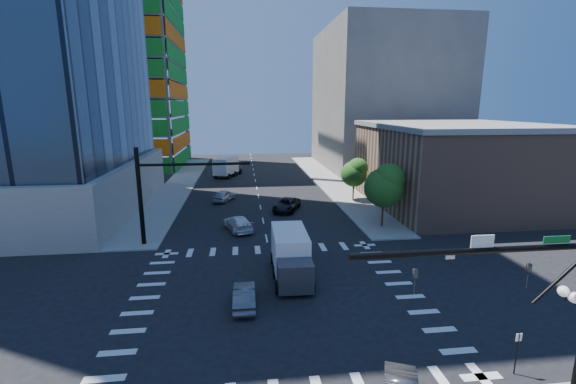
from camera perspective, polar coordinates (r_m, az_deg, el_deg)
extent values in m
plane|color=black|center=(27.18, -1.51, -15.32)|extent=(160.00, 160.00, 0.00)
cube|color=silver|center=(27.18, -1.51, -15.32)|extent=(20.00, 20.00, 0.01)
cube|color=gray|center=(66.77, 5.99, 1.67)|extent=(5.00, 60.00, 0.15)
cube|color=gray|center=(65.96, -15.71, 1.13)|extent=(5.00, 60.00, 0.15)
cube|color=gray|center=(57.11, -35.86, 0.42)|extent=(30.00, 30.00, 6.00)
cube|color=#188725|center=(87.62, -16.11, 19.93)|extent=(0.12, 24.00, 49.00)
cube|color=#D8600C|center=(78.43, -27.35, 19.97)|extent=(24.00, 0.12, 49.00)
cube|color=#8D6952|center=(53.89, 23.57, 3.35)|extent=(20.00, 22.00, 10.00)
cube|color=slate|center=(53.39, 24.08, 8.97)|extent=(20.50, 22.50, 0.60)
cube|color=#655F5B|center=(84.12, 13.83, 13.19)|extent=(24.00, 30.00, 28.00)
cylinder|color=black|center=(16.00, 26.73, -7.76)|extent=(10.00, 0.24, 0.24)
cylinder|color=black|center=(18.55, 35.84, -9.74)|extent=(2.50, 0.14, 2.50)
imported|color=black|center=(17.53, 31.92, -10.45)|extent=(0.16, 0.20, 1.00)
imported|color=black|center=(15.22, 18.23, -12.51)|extent=(0.16, 0.20, 1.00)
cube|color=white|center=(15.89, 26.85, -6.57)|extent=(0.90, 0.04, 0.50)
cube|color=#0D5D26|center=(17.72, 34.99, -5.79)|extent=(1.10, 0.04, 0.28)
sphere|color=white|center=(19.23, 35.66, -11.86)|extent=(0.44, 0.44, 0.44)
sphere|color=white|center=(18.91, 36.69, -12.41)|extent=(0.44, 0.44, 0.44)
cylinder|color=black|center=(37.50, -21.07, -0.67)|extent=(0.40, 0.40, 9.00)
cylinder|color=black|center=(36.04, -13.70, 4.01)|extent=(10.00, 0.24, 0.24)
imported|color=black|center=(36.11, -12.03, 2.34)|extent=(0.16, 0.20, 1.00)
cylinder|color=#382316|center=(42.22, 13.80, -3.45)|extent=(0.20, 0.20, 2.27)
sphere|color=#1B4512|center=(41.49, 14.03, 0.65)|extent=(4.16, 4.16, 4.16)
sphere|color=#357928|center=(41.17, 14.77, 1.90)|extent=(3.25, 3.25, 3.25)
cylinder|color=#382316|center=(53.38, 9.63, -0.09)|extent=(0.20, 0.20, 1.92)
sphere|color=#1B4512|center=(52.87, 9.73, 2.67)|extent=(3.52, 3.52, 3.52)
sphere|color=#357928|center=(52.57, 10.28, 3.50)|extent=(2.75, 2.75, 2.75)
cylinder|color=black|center=(22.88, 30.76, -19.92)|extent=(0.06, 0.06, 2.20)
cube|color=silver|center=(22.43, 31.03, -17.96)|extent=(0.30, 0.03, 0.40)
imported|color=black|center=(47.69, -0.21, -1.88)|extent=(4.38, 6.01, 1.52)
imported|color=white|center=(40.67, -7.42, -4.60)|extent=(3.60, 5.55, 1.49)
imported|color=silver|center=(53.19, -9.43, -0.50)|extent=(3.45, 4.92, 1.55)
imported|color=#55545A|center=(26.05, -6.50, -15.07)|extent=(1.44, 4.06, 1.33)
cube|color=white|center=(29.05, 0.48, -9.03)|extent=(2.64, 5.34, 2.75)
cube|color=#3A3940|center=(29.32, 0.48, -10.28)|extent=(2.47, 1.95, 2.01)
cube|color=silver|center=(71.85, -8.82, 4.03)|extent=(4.56, 6.17, 2.90)
cube|color=#3A3940|center=(71.96, -8.80, 3.46)|extent=(3.13, 2.82, 2.12)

